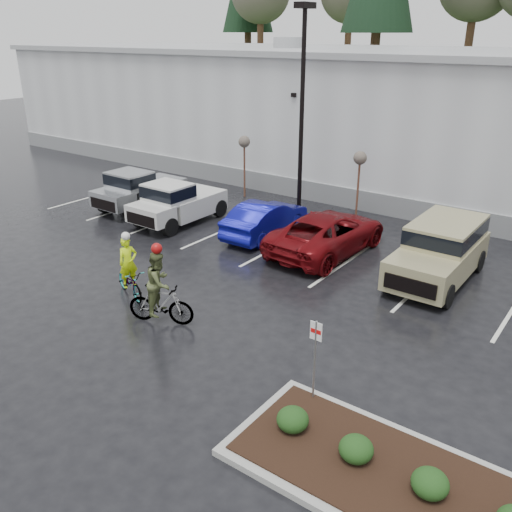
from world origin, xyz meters
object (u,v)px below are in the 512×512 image
Objects in this scene: pickup_silver at (145,188)px; pickup_white at (183,200)px; sapling_mid at (360,162)px; car_red at (327,233)px; sapling_west at (244,145)px; fire_lane_sign at (315,352)px; lamppost at (302,91)px; cyclist_hivis at (130,276)px; car_blue at (266,219)px; suv_tan at (438,253)px; cyclist_olive at (160,295)px.

pickup_white is (3.03, -0.48, 0.00)m from pickup_silver.
car_red is at bearing -78.60° from sapling_mid.
sapling_west is 1.45× the size of fire_lane_sign.
lamppost reaches higher than car_red.
car_blue is at bearing 17.31° from cyclist_hivis.
sapling_west is 0.62× the size of pickup_silver.
pickup_silver reaches higher than car_blue.
suv_tan is at bearing 176.93° from car_blue.
sapling_mid is 1.25× the size of cyclist_olive.
fire_lane_sign is 14.10m from pickup_white.
cyclist_olive is (2.12, -0.67, 0.22)m from cyclist_hivis.
pickup_silver is at bearing 150.09° from fire_lane_sign.
cyclist_olive is at bearing 84.20° from car_red.
sapling_west is at bearing 132.67° from fire_lane_sign.
pickup_silver is at bearing -123.28° from sapling_west.
pickup_silver is 2.32× the size of cyclist_hivis.
cyclist_hivis is at bearing 86.15° from car_blue.
suv_tan is at bearing -178.25° from car_red.
pickup_silver is 1.14× the size of car_blue.
car_red is at bearing -30.16° from sapling_west.
sapling_mid is 8.16m from pickup_white.
lamppost is 1.77× the size of pickup_white.
cyclist_olive reaches higher than car_blue.
suv_tan is 10.51m from cyclist_hivis.
car_blue is at bearing -84.19° from lamppost.
sapling_west and sapling_mid have the same top height.
cyclist_olive is at bearing -88.17° from cyclist_hivis.
lamppost is 12.34m from cyclist_olive.
cyclist_olive reaches higher than pickup_silver.
lamppost is 9.65m from suv_tan.
sapling_mid is 0.62× the size of pickup_silver.
car_red is 2.58× the size of cyclist_hivis.
car_blue is 7.44m from suv_tan.
sapling_mid reaches higher than suv_tan.
cyclist_hivis is (-3.31, -7.22, -0.11)m from car_red.
pickup_silver is at bearing 26.52° from cyclist_olive.
car_red is at bearing -44.28° from lamppost.
fire_lane_sign is 16.92m from pickup_silver.
pickup_silver is (-14.67, 8.44, -0.43)m from fire_lane_sign.
suv_tan reaches higher than car_blue.
sapling_mid is 1.45× the size of fire_lane_sign.
suv_tan is at bearing -20.33° from sapling_west.
lamppost reaches higher than cyclist_hivis.
lamppost is 14.78m from fire_lane_sign.
pickup_silver reaches higher than car_red.
cyclist_hivis is at bearing -137.17° from suv_tan.
lamppost is at bearing -41.52° from car_red.
sapling_mid is at bearing 21.80° from lamppost.
car_blue is at bearing 178.68° from suv_tan.
car_red is at bearing 0.48° from pickup_silver.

